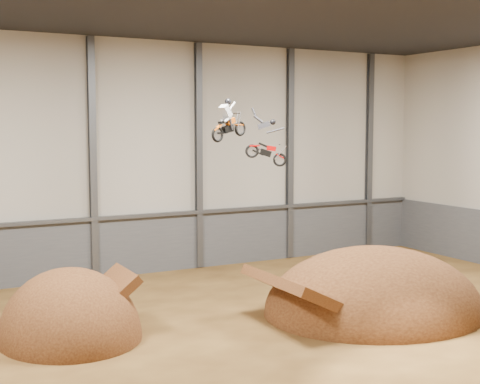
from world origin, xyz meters
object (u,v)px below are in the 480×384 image
Objects in this scene: takeoff_ramp at (70,338)px; landing_ramp at (373,312)px; fmx_rider_b at (264,138)px; fmx_rider_a at (230,117)px.

landing_ramp reaches higher than takeoff_ramp.
fmx_rider_b is at bearing 155.21° from landing_ramp.
landing_ramp is at bearing -34.23° from fmx_rider_a.
fmx_rider_a reaches higher than takeoff_ramp.
fmx_rider_a is at bearing -140.15° from fmx_rider_b.
takeoff_ramp is 11.69m from fmx_rider_a.
fmx_rider_a is (-6.80, 1.82, 9.28)m from landing_ramp.
fmx_rider_b is (8.99, -0.70, 8.36)m from takeoff_ramp.
fmx_rider_a is at bearing 165.01° from landing_ramp.
landing_ramp is 9.90m from fmx_rider_b.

